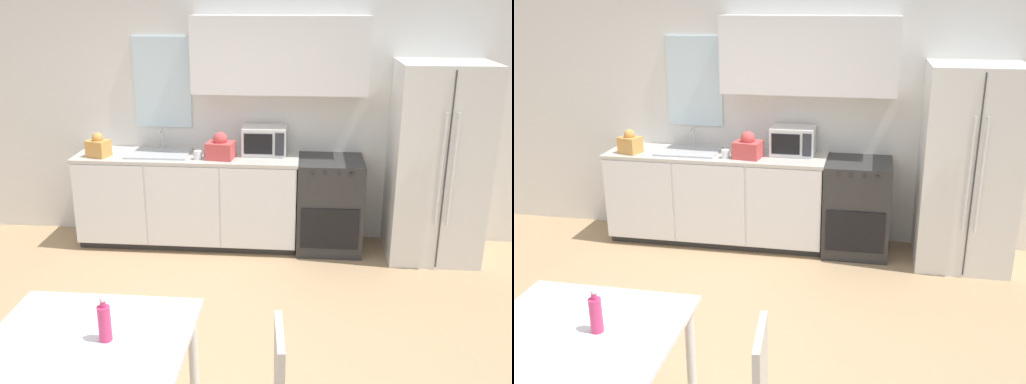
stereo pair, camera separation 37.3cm
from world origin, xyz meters
TOP-DOWN VIEW (x-y plane):
  - ground_plane at (0.00, 0.00)m, footprint 12.00×12.00m
  - wall_back at (0.07, 2.26)m, footprint 12.00×0.38m
  - kitchen_counter at (-0.41, 1.97)m, footprint 2.19×0.60m
  - oven_range at (0.99, 1.97)m, footprint 0.63×0.61m
  - refrigerator at (1.97, 1.91)m, footprint 0.84×0.76m
  - kitchen_sink at (-0.69, 1.98)m, footprint 0.60×0.44m
  - microwave at (0.34, 2.08)m, footprint 0.43×0.32m
  - coffee_mug at (-0.27, 1.82)m, footprint 0.11×0.08m
  - grocery_bag_0 at (-1.25, 1.84)m, footprint 0.24×0.22m
  - grocery_bag_1 at (-0.06, 1.87)m, footprint 0.28×0.24m
  - dining_table at (-0.33, -0.99)m, footprint 1.03×0.96m
  - drink_bottle at (-0.23, -0.96)m, footprint 0.07×0.07m

SIDE VIEW (x-z plane):
  - ground_plane at x=0.00m, z-range 0.00..0.00m
  - oven_range at x=0.99m, z-range 0.00..0.92m
  - kitchen_counter at x=-0.41m, z-range 0.00..0.94m
  - dining_table at x=-0.33m, z-range 0.28..1.04m
  - drink_bottle at x=-0.23m, z-range 0.75..0.99m
  - refrigerator at x=1.97m, z-range 0.00..1.86m
  - kitchen_sink at x=-0.69m, z-range 0.84..1.06m
  - coffee_mug at x=-0.27m, z-range 0.93..1.02m
  - grocery_bag_0 at x=-1.25m, z-range 0.91..1.15m
  - grocery_bag_1 at x=-0.06m, z-range 0.91..1.17m
  - microwave at x=0.34m, z-range 0.93..1.21m
  - wall_back at x=0.07m, z-range 0.09..2.79m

